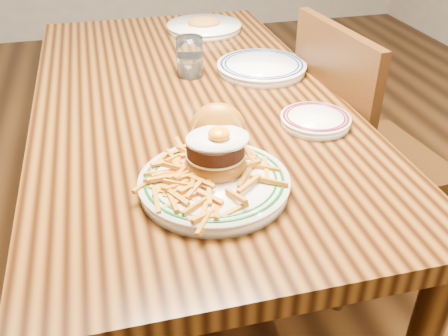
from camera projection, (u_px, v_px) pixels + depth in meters
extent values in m
plane|color=black|center=(194.00, 280.00, 1.84)|extent=(6.00, 6.00, 0.00)
cube|color=black|center=(186.00, 102.00, 1.45)|extent=(0.85, 1.60, 0.05)
cylinder|color=black|center=(77.00, 118.00, 2.18)|extent=(0.07, 0.07, 0.70)
cylinder|color=black|center=(237.00, 101.00, 2.33)|extent=(0.07, 0.07, 0.70)
cube|color=#41250D|center=(372.00, 162.00, 1.70)|extent=(0.48, 0.48, 0.04)
cube|color=#41250D|center=(330.00, 103.00, 1.51)|extent=(0.07, 0.43, 0.46)
cylinder|color=#41250D|center=(376.00, 180.00, 2.03)|extent=(0.04, 0.04, 0.42)
cylinder|color=#41250D|center=(293.00, 198.00, 1.92)|extent=(0.04, 0.04, 0.42)
cylinder|color=#41250D|center=(438.00, 236.00, 1.73)|extent=(0.04, 0.04, 0.42)
cylinder|color=#41250D|center=(345.00, 261.00, 1.63)|extent=(0.04, 0.04, 0.42)
cylinder|color=white|center=(214.00, 186.00, 1.03)|extent=(0.30, 0.30, 0.02)
cylinder|color=white|center=(214.00, 180.00, 1.02)|extent=(0.31, 0.31, 0.01)
torus|color=#0C4815|center=(214.00, 179.00, 1.02)|extent=(0.29, 0.29, 0.01)
torus|color=#0C4815|center=(214.00, 179.00, 1.02)|extent=(0.26, 0.26, 0.01)
ellipsoid|color=#8E4A12|center=(215.00, 163.00, 1.04)|extent=(0.13, 0.13, 0.06)
cylinder|color=#CAB57E|center=(215.00, 154.00, 1.03)|extent=(0.12, 0.12, 0.00)
cylinder|color=black|center=(215.00, 147.00, 1.02)|extent=(0.12, 0.12, 0.03)
ellipsoid|color=white|center=(218.00, 139.00, 1.01)|extent=(0.13, 0.11, 0.01)
ellipsoid|color=orange|center=(219.00, 134.00, 1.00)|extent=(0.05, 0.05, 0.03)
ellipsoid|color=#8E4A12|center=(218.00, 131.00, 1.08)|extent=(0.15, 0.14, 0.14)
cylinder|color=#CAB57E|center=(217.00, 136.00, 1.07)|extent=(0.12, 0.07, 0.11)
cylinder|color=white|center=(315.00, 122.00, 1.27)|extent=(0.17, 0.17, 0.02)
cylinder|color=white|center=(316.00, 118.00, 1.26)|extent=(0.18, 0.18, 0.01)
torus|color=#571420|center=(316.00, 117.00, 1.26)|extent=(0.17, 0.17, 0.01)
torus|color=#571420|center=(316.00, 117.00, 1.26)|extent=(0.15, 0.15, 0.01)
cube|color=silver|center=(322.00, 115.00, 1.28)|extent=(0.05, 0.11, 0.00)
cylinder|color=white|center=(262.00, 69.00, 1.57)|extent=(0.28, 0.28, 0.02)
cylinder|color=white|center=(262.00, 65.00, 1.57)|extent=(0.28, 0.28, 0.01)
torus|color=#0F204E|center=(262.00, 64.00, 1.56)|extent=(0.26, 0.26, 0.01)
torus|color=#0F204E|center=(262.00, 64.00, 1.56)|extent=(0.23, 0.23, 0.01)
cylinder|color=white|center=(190.00, 57.00, 1.52)|extent=(0.08, 0.08, 0.12)
cylinder|color=silver|center=(190.00, 66.00, 1.54)|extent=(0.07, 0.07, 0.06)
cylinder|color=white|center=(204.00, 28.00, 1.93)|extent=(0.28, 0.28, 0.02)
cylinder|color=white|center=(204.00, 25.00, 1.92)|extent=(0.29, 0.29, 0.01)
ellipsoid|color=#B37633|center=(204.00, 22.00, 1.91)|extent=(0.12, 0.10, 0.04)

